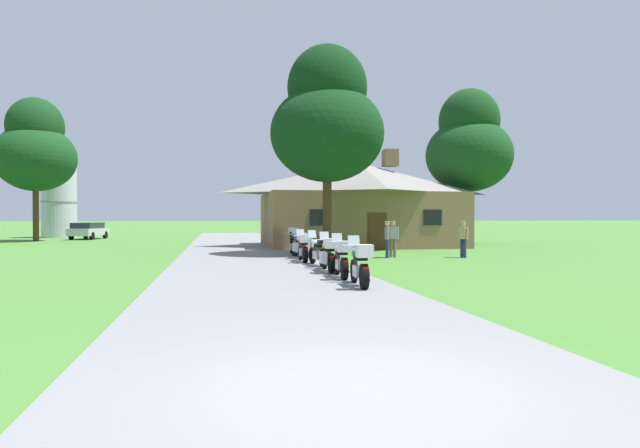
# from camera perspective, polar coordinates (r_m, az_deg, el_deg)

# --- Properties ---
(ground_plane) EXTENTS (500.00, 500.00, 0.00)m
(ground_plane) POSITION_cam_1_polar(r_m,az_deg,el_deg) (25.63, -7.51, -3.45)
(ground_plane) COLOR #42752D
(asphalt_driveway) EXTENTS (6.40, 80.00, 0.06)m
(asphalt_driveway) POSITION_cam_1_polar(r_m,az_deg,el_deg) (23.64, -7.24, -3.73)
(asphalt_driveway) COLOR slate
(asphalt_driveway) RESTS_ON ground
(motorcycle_green_nearest_to_camera) EXTENTS (0.66, 2.08, 1.30)m
(motorcycle_green_nearest_to_camera) POSITION_cam_1_polar(r_m,az_deg,el_deg) (14.20, 4.22, -4.31)
(motorcycle_green_nearest_to_camera) COLOR black
(motorcycle_green_nearest_to_camera) RESTS_ON asphalt_driveway
(motorcycle_silver_second_in_row) EXTENTS (0.66, 2.08, 1.30)m
(motorcycle_silver_second_in_row) POSITION_cam_1_polar(r_m,az_deg,el_deg) (16.24, 2.26, -3.67)
(motorcycle_silver_second_in_row) COLOR black
(motorcycle_silver_second_in_row) RESTS_ON asphalt_driveway
(motorcycle_yellow_third_in_row) EXTENTS (0.75, 2.08, 1.30)m
(motorcycle_yellow_third_in_row) POSITION_cam_1_polar(r_m,az_deg,el_deg) (17.98, 0.94, -3.28)
(motorcycle_yellow_third_in_row) COLOR black
(motorcycle_yellow_third_in_row) RESTS_ON asphalt_driveway
(motorcycle_white_fourth_in_row) EXTENTS (0.70, 2.08, 1.30)m
(motorcycle_white_fourth_in_row) POSITION_cam_1_polar(r_m,az_deg,el_deg) (20.25, -0.12, -2.80)
(motorcycle_white_fourth_in_row) COLOR black
(motorcycle_white_fourth_in_row) RESTS_ON asphalt_driveway
(motorcycle_orange_fifth_in_row) EXTENTS (0.66, 2.08, 1.30)m
(motorcycle_orange_fifth_in_row) POSITION_cam_1_polar(r_m,az_deg,el_deg) (21.99, -1.76, -2.52)
(motorcycle_orange_fifth_in_row) COLOR black
(motorcycle_orange_fifth_in_row) RESTS_ON asphalt_driveway
(motorcycle_blue_sixth_in_row) EXTENTS (0.76, 2.08, 1.30)m
(motorcycle_blue_sixth_in_row) POSITION_cam_1_polar(r_m,az_deg,el_deg) (24.12, -2.16, -2.26)
(motorcycle_blue_sixth_in_row) COLOR black
(motorcycle_blue_sixth_in_row) RESTS_ON asphalt_driveway
(motorcycle_silver_farthest_in_row) EXTENTS (0.66, 2.08, 1.30)m
(motorcycle_silver_farthest_in_row) POSITION_cam_1_polar(r_m,az_deg,el_deg) (26.09, -2.86, -2.01)
(motorcycle_silver_farthest_in_row) COLOR black
(motorcycle_silver_farthest_in_row) RESTS_ON asphalt_driveway
(stone_lodge) EXTENTS (12.60, 8.91, 6.26)m
(stone_lodge) POSITION_cam_1_polar(r_m,az_deg,el_deg) (35.02, 4.05, 2.19)
(stone_lodge) COLOR brown
(stone_lodge) RESTS_ON ground
(bystander_gray_shirt_near_lodge) EXTENTS (0.55, 0.26, 1.69)m
(bystander_gray_shirt_near_lodge) POSITION_cam_1_polar(r_m,az_deg,el_deg) (25.33, 7.66, -1.35)
(bystander_gray_shirt_near_lodge) COLOR #75664C
(bystander_gray_shirt_near_lodge) RESTS_ON ground
(bystander_tan_shirt_beside_signpost) EXTENTS (0.35, 0.51, 1.69)m
(bystander_tan_shirt_beside_signpost) POSITION_cam_1_polar(r_m,az_deg,el_deg) (25.76, 14.81, -1.34)
(bystander_tan_shirt_beside_signpost) COLOR navy
(bystander_tan_shirt_beside_signpost) RESTS_ON ground
(bystander_gray_shirt_by_tree) EXTENTS (0.30, 0.54, 1.69)m
(bystander_gray_shirt_by_tree) POSITION_cam_1_polar(r_m,az_deg,el_deg) (24.99, 7.07, -1.38)
(bystander_gray_shirt_by_tree) COLOR navy
(bystander_gray_shirt_by_tree) RESTS_ON ground
(tree_left_far) EXTENTS (6.00, 6.00, 11.07)m
(tree_left_far) POSITION_cam_1_polar(r_m,az_deg,el_deg) (47.58, -27.70, 6.99)
(tree_left_far) COLOR #422D19
(tree_left_far) RESTS_ON ground
(tree_by_lodge_front) EXTENTS (5.64, 5.64, 10.38)m
(tree_by_lodge_front) POSITION_cam_1_polar(r_m,az_deg,el_deg) (27.34, 0.76, 10.84)
(tree_by_lodge_front) COLOR #422D19
(tree_by_lodge_front) RESTS_ON ground
(tree_right_of_lodge) EXTENTS (6.00, 6.00, 10.85)m
(tree_right_of_lodge) POSITION_cam_1_polar(r_m,az_deg,el_deg) (39.76, 15.37, 7.98)
(tree_right_of_lodge) COLOR #422D19
(tree_right_of_lodge) RESTS_ON ground
(metal_silo_distant) EXTENTS (3.12, 3.12, 7.27)m
(metal_silo_distant) POSITION_cam_1_polar(r_m,az_deg,el_deg) (55.11, -25.70, 2.50)
(metal_silo_distant) COLOR #B2B7BC
(metal_silo_distant) RESTS_ON ground
(parked_silver_suv_far_left) EXTENTS (2.61, 4.85, 1.40)m
(parked_silver_suv_far_left) POSITION_cam_1_polar(r_m,az_deg,el_deg) (49.95, -23.13, -0.58)
(parked_silver_suv_far_left) COLOR #ADAFB7
(parked_silver_suv_far_left) RESTS_ON ground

